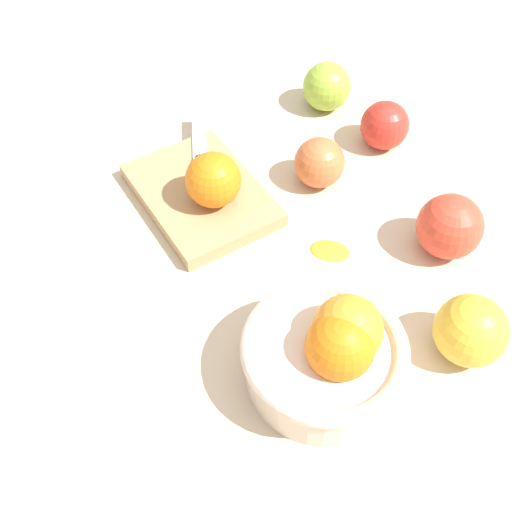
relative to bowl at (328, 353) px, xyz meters
name	(u,v)px	position (x,y,z in m)	size (l,w,h in m)	color
ground_plane	(315,249)	(0.16, -0.09, -0.05)	(2.40, 2.40, 0.00)	beige
bowl	(328,353)	(0.00, 0.00, 0.00)	(0.18, 0.18, 0.11)	beige
cutting_board	(201,195)	(0.31, -0.01, -0.04)	(0.21, 0.15, 0.02)	tan
orange_on_board	(213,180)	(0.28, -0.02, 0.01)	(0.07, 0.07, 0.07)	orange
knife	(200,154)	(0.37, -0.04, -0.02)	(0.15, 0.08, 0.01)	silver
apple_front_left	(471,331)	(-0.05, -0.15, -0.01)	(0.08, 0.08, 0.08)	gold
apple_front_right	(385,125)	(0.28, -0.30, -0.01)	(0.07, 0.07, 0.07)	red
apple_front_left_2	(450,226)	(0.07, -0.24, -0.01)	(0.08, 0.08, 0.08)	#D6422D
apple_front_right_2	(319,163)	(0.26, -0.17, -0.01)	(0.07, 0.07, 0.07)	#CC6638
apple_front_right_3	(327,87)	(0.39, -0.28, -0.01)	(0.08, 0.08, 0.08)	#8EB738
citrus_peel	(330,249)	(0.14, -0.11, -0.04)	(0.05, 0.04, 0.01)	orange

